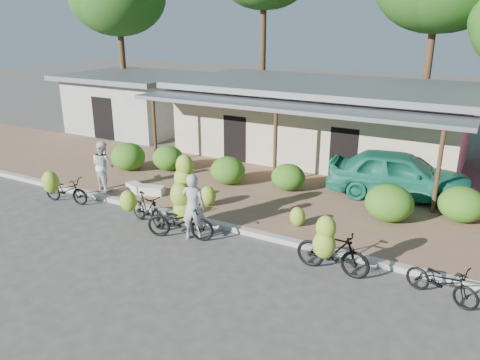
# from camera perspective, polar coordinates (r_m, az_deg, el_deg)

# --- Properties ---
(ground) EXTENTS (100.00, 100.00, 0.00)m
(ground) POSITION_cam_1_polar(r_m,az_deg,el_deg) (12.85, -7.62, -8.90)
(ground) COLOR #44423F
(ground) RESTS_ON ground
(sidewalk) EXTENTS (60.00, 6.00, 0.12)m
(sidewalk) POSITION_cam_1_polar(r_m,az_deg,el_deg) (16.71, 2.59, -1.76)
(sidewalk) COLOR #866048
(sidewalk) RESTS_ON ground
(curb) EXTENTS (60.00, 0.25, 0.15)m
(curb) POSITION_cam_1_polar(r_m,az_deg,el_deg) (14.29, -2.85, -5.42)
(curb) COLOR #A8A399
(curb) RESTS_ON ground
(shop_main) EXTENTS (13.00, 8.50, 3.35)m
(shop_main) POSITION_cam_1_polar(r_m,az_deg,el_deg) (21.54, 9.83, 7.31)
(shop_main) COLOR beige
(shop_main) RESTS_ON ground
(shop_grey) EXTENTS (7.00, 6.00, 3.15)m
(shop_grey) POSITION_cam_1_polar(r_m,az_deg,el_deg) (27.22, -12.75, 9.30)
(shop_grey) COLOR #A9A9A4
(shop_grey) RESTS_ON ground
(hedge_0) EXTENTS (1.44, 1.30, 1.13)m
(hedge_0) POSITION_cam_1_polar(r_m,az_deg,el_deg) (19.63, -13.48, 2.81)
(hedge_0) COLOR #2C5D15
(hedge_0) RESTS_ON sidewalk
(hedge_1) EXTENTS (1.30, 1.17, 1.01)m
(hedge_1) POSITION_cam_1_polar(r_m,az_deg,el_deg) (19.29, -8.78, 2.66)
(hedge_1) COLOR #2C5D15
(hedge_1) RESTS_ON sidewalk
(hedge_2) EXTENTS (1.33, 1.20, 1.04)m
(hedge_2) POSITION_cam_1_polar(r_m,az_deg,el_deg) (17.45, -1.49, 1.17)
(hedge_2) COLOR #2C5D15
(hedge_2) RESTS_ON sidewalk
(hedge_3) EXTENTS (1.24, 1.11, 0.96)m
(hedge_3) POSITION_cam_1_polar(r_m,az_deg,el_deg) (16.90, 5.89, 0.35)
(hedge_3) COLOR #2C5D15
(hedge_3) RESTS_ON sidewalk
(hedge_4) EXTENTS (1.46, 1.32, 1.14)m
(hedge_4) POSITION_cam_1_polar(r_m,az_deg,el_deg) (14.92, 17.73, -2.69)
(hedge_4) COLOR #2C5D15
(hedge_4) RESTS_ON sidewalk
(hedge_5) EXTENTS (1.39, 1.25, 1.09)m
(hedge_5) POSITION_cam_1_polar(r_m,az_deg,el_deg) (15.70, 25.44, -2.71)
(hedge_5) COLOR #2C5D15
(hedge_5) RESTS_ON sidewalk
(bike_far_left) EXTENTS (1.79, 1.32, 1.33)m
(bike_far_left) POSITION_cam_1_polar(r_m,az_deg,el_deg) (16.92, -20.75, -0.98)
(bike_far_left) COLOR black
(bike_far_left) RESTS_ON ground
(bike_left) EXTENTS (1.73, 1.30, 1.28)m
(bike_left) POSITION_cam_1_polar(r_m,az_deg,el_deg) (14.45, -11.53, -3.35)
(bike_left) COLOR black
(bike_left) RESTS_ON ground
(bike_center) EXTENTS (2.09, 1.45, 2.35)m
(bike_center) POSITION_cam_1_polar(r_m,az_deg,el_deg) (13.53, -7.04, -3.27)
(bike_center) COLOR black
(bike_center) RESTS_ON ground
(bike_right) EXTENTS (1.90, 1.18, 1.75)m
(bike_right) POSITION_cam_1_polar(r_m,az_deg,el_deg) (11.68, 11.06, -8.27)
(bike_right) COLOR black
(bike_right) RESTS_ON ground
(bike_far_right) EXTENTS (1.77, 1.07, 0.88)m
(bike_far_right) POSITION_cam_1_polar(r_m,az_deg,el_deg) (11.57, 23.40, -11.29)
(bike_far_right) COLOR black
(bike_far_right) RESTS_ON ground
(loose_banana_a) EXTENTS (0.52, 0.44, 0.65)m
(loose_banana_a) POSITION_cam_1_polar(r_m,az_deg,el_deg) (16.07, -7.44, -1.31)
(loose_banana_a) COLOR #A2B62D
(loose_banana_a) RESTS_ON sidewalk
(loose_banana_b) EXTENTS (0.54, 0.46, 0.68)m
(loose_banana_b) POSITION_cam_1_polar(r_m,az_deg,el_deg) (15.47, -3.92, -1.94)
(loose_banana_b) COLOR #A2B62D
(loose_banana_b) RESTS_ON sidewalk
(loose_banana_c) EXTENTS (0.48, 0.40, 0.59)m
(loose_banana_c) POSITION_cam_1_polar(r_m,az_deg,el_deg) (14.06, 7.02, -4.44)
(loose_banana_c) COLOR #A2B62D
(loose_banana_c) RESTS_ON sidewalk
(sack_near) EXTENTS (0.92, 0.60, 0.30)m
(sack_near) POSITION_cam_1_polar(r_m,az_deg,el_deg) (16.77, -10.68, -1.24)
(sack_near) COLOR white
(sack_near) RESTS_ON sidewalk
(sack_far) EXTENTS (0.83, 0.60, 0.28)m
(sack_far) POSITION_cam_1_polar(r_m,az_deg,el_deg) (17.21, -12.60, -0.88)
(sack_far) COLOR white
(sack_far) RESTS_ON sidewalk
(vendor) EXTENTS (0.84, 0.70, 1.96)m
(vendor) POSITION_cam_1_polar(r_m,az_deg,el_deg) (13.22, -5.77, -3.29)
(vendor) COLOR #9C9C9C
(vendor) RESTS_ON ground
(bystander) EXTENTS (0.99, 0.85, 1.78)m
(bystander) POSITION_cam_1_polar(r_m,az_deg,el_deg) (17.49, -16.33, 1.71)
(bystander) COLOR silver
(bystander) RESTS_ON sidewalk
(teal_van) EXTENTS (5.05, 2.70, 1.63)m
(teal_van) POSITION_cam_1_polar(r_m,az_deg,el_deg) (16.99, 18.78, 0.70)
(teal_van) COLOR #1A785C
(teal_van) RESTS_ON sidewalk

